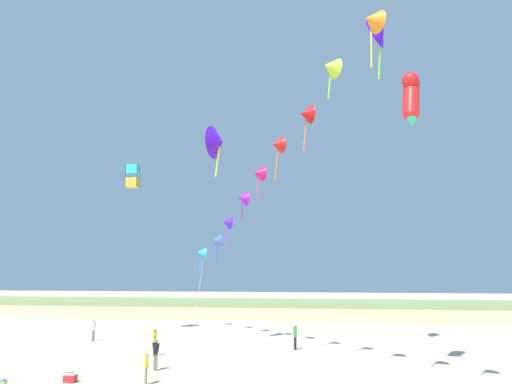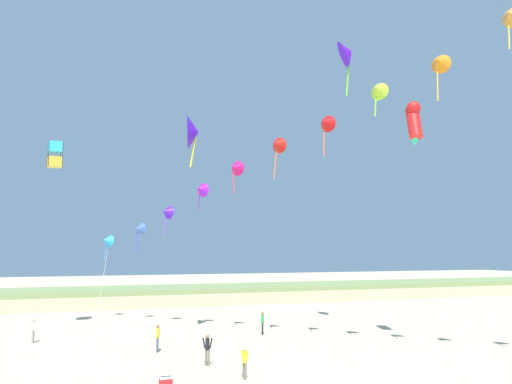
# 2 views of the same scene
# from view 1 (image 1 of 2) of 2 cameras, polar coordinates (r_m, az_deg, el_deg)

# --- Properties ---
(dune_ridge) EXTENTS (120.00, 11.70, 1.89)m
(dune_ridge) POSITION_cam_1_polar(r_m,az_deg,el_deg) (64.48, 2.84, -12.19)
(dune_ridge) COLOR #BFAE8B
(dune_ridge) RESTS_ON ground
(person_near_left) EXTENTS (0.27, 0.53, 1.54)m
(person_near_left) POSITION_cam_1_polar(r_m,az_deg,el_deg) (27.21, -11.49, -17.45)
(person_near_left) COLOR #726656
(person_near_left) RESTS_ON ground
(person_near_right) EXTENTS (0.23, 0.59, 1.67)m
(person_near_right) POSITION_cam_1_polar(r_m,az_deg,el_deg) (35.92, -10.60, -15.09)
(person_near_right) COLOR #474C56
(person_near_right) RESTS_ON ground
(person_mid_center) EXTENTS (0.26, 0.58, 1.66)m
(person_mid_center) POSITION_cam_1_polar(r_m,az_deg,el_deg) (38.16, 4.14, -14.81)
(person_mid_center) COLOR black
(person_mid_center) RESTS_ON ground
(person_far_left) EXTENTS (0.54, 0.35, 1.65)m
(person_far_left) POSITION_cam_1_polar(r_m,az_deg,el_deg) (30.84, -10.51, -16.25)
(person_far_left) COLOR #726656
(person_far_left) RESTS_ON ground
(person_far_right) EXTENTS (0.29, 0.55, 1.62)m
(person_far_right) POSITION_cam_1_polar(r_m,az_deg,el_deg) (44.35, -16.76, -13.61)
(person_far_right) COLOR gray
(person_far_right) RESTS_ON ground
(kite_banner_string) EXTENTS (20.26, 34.92, 19.83)m
(kite_banner_string) POSITION_cam_1_polar(r_m,az_deg,el_deg) (34.70, 2.37, 4.67)
(kite_banner_string) COLOR #289FDD
(large_kite_low_lead) EXTENTS (1.40, 2.59, 3.79)m
(large_kite_low_lead) POSITION_cam_1_polar(r_m,az_deg,el_deg) (39.61, -4.05, 5.27)
(large_kite_low_lead) COLOR #4B12D0
(large_kite_mid_trail) EXTENTS (2.32, 2.64, 4.53)m
(large_kite_mid_trail) POSITION_cam_1_polar(r_m,az_deg,el_deg) (38.81, 12.82, 16.19)
(large_kite_mid_trail) COLOR #580DEF
(large_kite_high_solo) EXTENTS (1.25, 1.65, 2.97)m
(large_kite_high_solo) POSITION_cam_1_polar(r_m,az_deg,el_deg) (30.51, 16.00, 9.64)
(large_kite_high_solo) COLOR red
(large_kite_outer_drift) EXTENTS (1.17, 1.17, 1.98)m
(large_kite_outer_drift) POSITION_cam_1_polar(r_m,az_deg,el_deg) (48.55, -12.87, 1.64)
(large_kite_outer_drift) COLOR gold
(beach_cooler) EXTENTS (0.58, 0.41, 0.46)m
(beach_cooler) POSITION_cam_1_polar(r_m,az_deg,el_deg) (28.84, -18.97, -18.01)
(beach_cooler) COLOR red
(beach_cooler) RESTS_ON ground
(beach_ball) EXTENTS (0.36, 0.36, 0.36)m
(beach_ball) POSITION_cam_1_polar(r_m,az_deg,el_deg) (28.96, -25.06, -17.71)
(beach_ball) COLOR blue
(beach_ball) RESTS_ON ground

